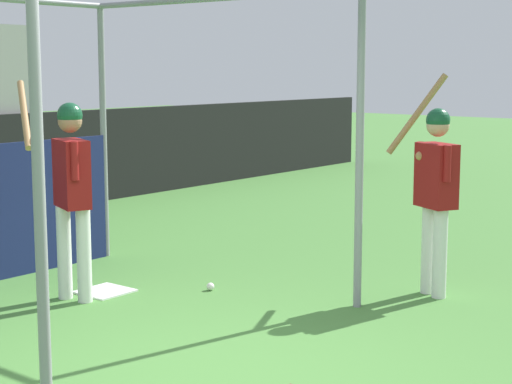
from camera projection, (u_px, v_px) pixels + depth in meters
The scene contains 6 objects.
ground_plane at pixel (209, 379), 5.79m from camera, with size 60.00×60.00×0.00m, color #477F38.
batting_cage at pixel (7, 166), 7.74m from camera, with size 3.42×3.36×2.78m.
home_plate at pixel (105, 291), 8.02m from camera, with size 0.44×0.44×0.02m.
player_batter at pixel (70, 181), 7.60m from camera, with size 0.63×0.98×1.97m.
player_waiting at pixel (435, 184), 7.77m from camera, with size 0.56×0.78×2.04m.
baseball at pixel (210, 287), 8.08m from camera, with size 0.07×0.07×0.07m.
Camera 1 is at (-4.13, -3.72, 2.09)m, focal length 60.00 mm.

